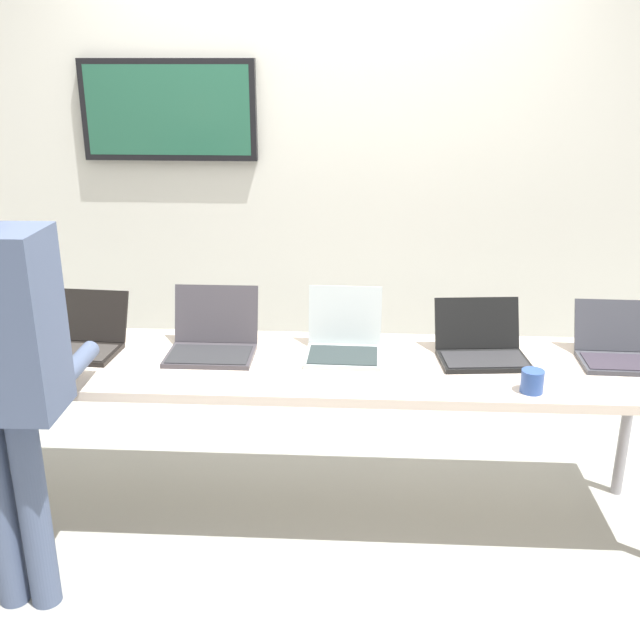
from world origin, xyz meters
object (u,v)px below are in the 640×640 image
(laptop_station_1, at_px, (213,339))
(laptop_station_2, at_px, (344,340))
(workbench, at_px, (302,372))
(coffee_mug, at_px, (532,381))
(laptop_station_0, at_px, (82,338))
(laptop_station_3, at_px, (481,346))
(laptop_station_4, at_px, (620,349))

(laptop_station_1, relative_size, laptop_station_2, 1.13)
(workbench, relative_size, coffee_mug, 35.42)
(laptop_station_0, distance_m, laptop_station_3, 1.72)
(workbench, xyz_separation_m, laptop_station_1, (-0.39, 0.08, 0.11))
(coffee_mug, bearing_deg, workbench, 164.49)
(workbench, bearing_deg, laptop_station_4, 3.73)
(laptop_station_3, relative_size, coffee_mug, 4.41)
(workbench, bearing_deg, laptop_station_1, 168.72)
(laptop_station_1, distance_m, laptop_station_3, 1.15)
(laptop_station_1, distance_m, laptop_station_2, 0.56)
(workbench, height_order, coffee_mug, coffee_mug)
(laptop_station_3, height_order, coffee_mug, laptop_station_3)
(workbench, xyz_separation_m, laptop_station_0, (-0.96, 0.07, 0.10))
(coffee_mug, bearing_deg, laptop_station_4, 37.87)
(workbench, height_order, laptop_station_2, laptop_station_2)
(workbench, xyz_separation_m, laptop_station_3, (0.76, 0.08, 0.10))
(laptop_station_2, height_order, laptop_station_4, laptop_station_2)
(laptop_station_2, height_order, laptop_station_3, laptop_station_2)
(laptop_station_2, distance_m, laptop_station_4, 1.16)
(laptop_station_4, distance_m, coffee_mug, 0.55)
(laptop_station_2, bearing_deg, coffee_mug, -25.33)
(workbench, height_order, laptop_station_3, laptop_station_3)
(workbench, bearing_deg, laptop_station_2, 28.10)
(laptop_station_1, bearing_deg, laptop_station_2, 1.61)
(laptop_station_3, bearing_deg, laptop_station_0, -179.67)
(laptop_station_2, xyz_separation_m, laptop_station_3, (0.58, -0.01, -0.01))
(laptop_station_3, xyz_separation_m, coffee_mug, (0.14, -0.33, -0.01))
(laptop_station_0, relative_size, laptop_station_4, 1.02)
(laptop_station_2, relative_size, laptop_station_4, 0.92)
(workbench, distance_m, laptop_station_1, 0.41)
(laptop_station_0, bearing_deg, laptop_station_1, 0.56)
(laptop_station_2, relative_size, laptop_station_3, 0.83)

